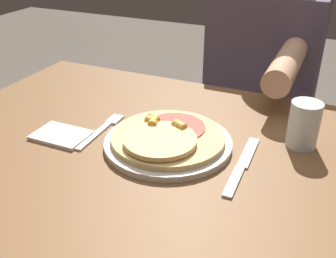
% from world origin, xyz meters
% --- Properties ---
extents(dining_table, '(1.04, 0.76, 0.77)m').
position_xyz_m(dining_table, '(0.00, 0.00, 0.64)').
color(dining_table, brown).
rests_on(dining_table, ground_plane).
extents(plate, '(0.27, 0.27, 0.01)m').
position_xyz_m(plate, '(0.03, 0.02, 0.78)').
color(plate, beige).
rests_on(plate, dining_table).
extents(pizza, '(0.24, 0.24, 0.04)m').
position_xyz_m(pizza, '(0.03, 0.01, 0.80)').
color(pizza, tan).
rests_on(pizza, plate).
extents(fork, '(0.03, 0.18, 0.00)m').
position_xyz_m(fork, '(-0.13, 0.02, 0.77)').
color(fork, silver).
rests_on(fork, dining_table).
extents(knife, '(0.03, 0.22, 0.00)m').
position_xyz_m(knife, '(0.20, 0.00, 0.77)').
color(knife, silver).
rests_on(knife, dining_table).
extents(drinking_glass, '(0.06, 0.06, 0.10)m').
position_xyz_m(drinking_glass, '(0.29, 0.14, 0.82)').
color(drinking_glass, silver).
rests_on(drinking_glass, dining_table).
extents(napkin, '(0.12, 0.08, 0.01)m').
position_xyz_m(napkin, '(-0.20, -0.04, 0.78)').
color(napkin, silver).
rests_on(napkin, dining_table).
extents(person_diner, '(0.35, 0.52, 1.19)m').
position_xyz_m(person_diner, '(0.11, 0.64, 0.70)').
color(person_diner, '#2D2D38').
rests_on(person_diner, ground_plane).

